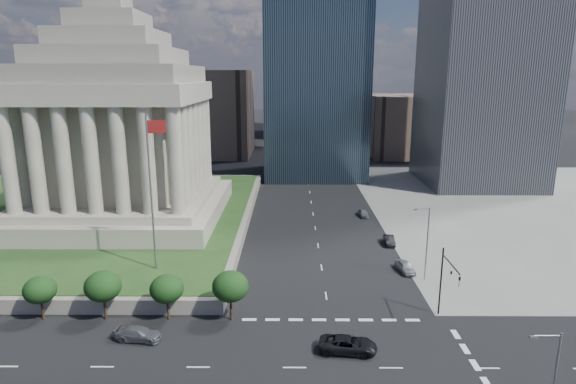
{
  "coord_description": "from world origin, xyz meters",
  "views": [
    {
      "loc": [
        -4.37,
        -34.66,
        26.54
      ],
      "look_at": [
        -4.67,
        13.92,
        14.69
      ],
      "focal_mm": 30.0,
      "sensor_mm": 36.0,
      "label": 1
    }
  ],
  "objects_px": {
    "street_lamp_north": "(426,239)",
    "traffic_signal_ne": "(447,278)",
    "pickup_truck": "(348,345)",
    "parked_sedan_near": "(405,267)",
    "flagpole": "(152,185)",
    "parked_sedan_far": "(363,213)",
    "suv_grey": "(139,334)",
    "war_memorial": "(117,106)",
    "parked_sedan_mid": "(389,240)"
  },
  "relations": [
    {
      "from": "parked_sedan_far",
      "to": "parked_sedan_mid",
      "type": "bearing_deg",
      "value": -87.94
    },
    {
      "from": "traffic_signal_ne",
      "to": "pickup_truck",
      "type": "bearing_deg",
      "value": -151.77
    },
    {
      "from": "street_lamp_north",
      "to": "traffic_signal_ne",
      "type": "bearing_deg",
      "value": -94.19
    },
    {
      "from": "parked_sedan_near",
      "to": "suv_grey",
      "type": "bearing_deg",
      "value": -159.53
    },
    {
      "from": "parked_sedan_far",
      "to": "war_memorial",
      "type": "bearing_deg",
      "value": -176.65
    },
    {
      "from": "street_lamp_north",
      "to": "suv_grey",
      "type": "bearing_deg",
      "value": -155.32
    },
    {
      "from": "parked_sedan_mid",
      "to": "parked_sedan_far",
      "type": "height_order",
      "value": "parked_sedan_mid"
    },
    {
      "from": "pickup_truck",
      "to": "parked_sedan_mid",
      "type": "relative_size",
      "value": 1.37
    },
    {
      "from": "war_memorial",
      "to": "traffic_signal_ne",
      "type": "xyz_separation_m",
      "value": [
        46.5,
        -34.3,
        -16.15
      ]
    },
    {
      "from": "traffic_signal_ne",
      "to": "parked_sedan_far",
      "type": "relative_size",
      "value": 2.04
    },
    {
      "from": "war_memorial",
      "to": "pickup_truck",
      "type": "bearing_deg",
      "value": -48.82
    },
    {
      "from": "traffic_signal_ne",
      "to": "suv_grey",
      "type": "distance_m",
      "value": 33.05
    },
    {
      "from": "traffic_signal_ne",
      "to": "parked_sedan_far",
      "type": "bearing_deg",
      "value": 94.07
    },
    {
      "from": "traffic_signal_ne",
      "to": "suv_grey",
      "type": "xyz_separation_m",
      "value": [
        -32.49,
        -4.0,
        -4.55
      ]
    },
    {
      "from": "pickup_truck",
      "to": "suv_grey",
      "type": "bearing_deg",
      "value": 90.6
    },
    {
      "from": "traffic_signal_ne",
      "to": "parked_sedan_far",
      "type": "height_order",
      "value": "traffic_signal_ne"
    },
    {
      "from": "traffic_signal_ne",
      "to": "parked_sedan_near",
      "type": "distance_m",
      "value": 14.65
    },
    {
      "from": "war_memorial",
      "to": "street_lamp_north",
      "type": "xyz_separation_m",
      "value": [
        47.33,
        -23.0,
        -15.74
      ]
    },
    {
      "from": "suv_grey",
      "to": "traffic_signal_ne",
      "type": "bearing_deg",
      "value": -75.11
    },
    {
      "from": "war_memorial",
      "to": "suv_grey",
      "type": "xyz_separation_m",
      "value": [
        14.01,
        -38.31,
        -20.7
      ]
    },
    {
      "from": "war_memorial",
      "to": "parked_sedan_near",
      "type": "bearing_deg",
      "value": -24.16
    },
    {
      "from": "traffic_signal_ne",
      "to": "suv_grey",
      "type": "height_order",
      "value": "traffic_signal_ne"
    },
    {
      "from": "parked_sedan_near",
      "to": "war_memorial",
      "type": "bearing_deg",
      "value": 146.69
    },
    {
      "from": "traffic_signal_ne",
      "to": "pickup_truck",
      "type": "xyz_separation_m",
      "value": [
        -11.22,
        -6.02,
        -4.46
      ]
    },
    {
      "from": "war_memorial",
      "to": "flagpole",
      "type": "bearing_deg",
      "value": -63.11
    },
    {
      "from": "street_lamp_north",
      "to": "parked_sedan_mid",
      "type": "relative_size",
      "value": 2.41
    },
    {
      "from": "traffic_signal_ne",
      "to": "parked_sedan_near",
      "type": "relative_size",
      "value": 1.86
    },
    {
      "from": "suv_grey",
      "to": "parked_sedan_far",
      "type": "distance_m",
      "value": 53.52
    },
    {
      "from": "flagpole",
      "to": "parked_sedan_mid",
      "type": "relative_size",
      "value": 4.83
    },
    {
      "from": "parked_sedan_mid",
      "to": "suv_grey",
      "type": "bearing_deg",
      "value": -134.64
    },
    {
      "from": "pickup_truck",
      "to": "parked_sedan_far",
      "type": "height_order",
      "value": "pickup_truck"
    },
    {
      "from": "flagpole",
      "to": "suv_grey",
      "type": "xyz_separation_m",
      "value": [
        1.84,
        -14.31,
        -12.42
      ]
    },
    {
      "from": "traffic_signal_ne",
      "to": "parked_sedan_mid",
      "type": "height_order",
      "value": "traffic_signal_ne"
    },
    {
      "from": "street_lamp_north",
      "to": "parked_sedan_near",
      "type": "distance_m",
      "value": 5.86
    },
    {
      "from": "street_lamp_north",
      "to": "parked_sedan_mid",
      "type": "bearing_deg",
      "value": 97.6
    },
    {
      "from": "street_lamp_north",
      "to": "pickup_truck",
      "type": "relative_size",
      "value": 1.76
    },
    {
      "from": "street_lamp_north",
      "to": "parked_sedan_near",
      "type": "relative_size",
      "value": 2.32
    },
    {
      "from": "flagpole",
      "to": "parked_sedan_far",
      "type": "distance_m",
      "value": 45.4
    },
    {
      "from": "war_memorial",
      "to": "parked_sedan_near",
      "type": "height_order",
      "value": "war_memorial"
    },
    {
      "from": "suv_grey",
      "to": "parked_sedan_mid",
      "type": "relative_size",
      "value": 1.16
    },
    {
      "from": "parked_sedan_mid",
      "to": "traffic_signal_ne",
      "type": "bearing_deg",
      "value": -85.0
    },
    {
      "from": "traffic_signal_ne",
      "to": "parked_sedan_far",
      "type": "xyz_separation_m",
      "value": [
        -2.89,
        40.59,
        -4.58
      ]
    },
    {
      "from": "war_memorial",
      "to": "pickup_truck",
      "type": "relative_size",
      "value": 6.86
    },
    {
      "from": "war_memorial",
      "to": "parked_sedan_near",
      "type": "distance_m",
      "value": 53.98
    },
    {
      "from": "parked_sedan_near",
      "to": "parked_sedan_far",
      "type": "relative_size",
      "value": 1.1
    },
    {
      "from": "street_lamp_north",
      "to": "parked_sedan_near",
      "type": "height_order",
      "value": "street_lamp_north"
    },
    {
      "from": "traffic_signal_ne",
      "to": "street_lamp_north",
      "type": "distance_m",
      "value": 11.34
    },
    {
      "from": "traffic_signal_ne",
      "to": "flagpole",
      "type": "bearing_deg",
      "value": 163.29
    },
    {
      "from": "suv_grey",
      "to": "parked_sedan_near",
      "type": "height_order",
      "value": "parked_sedan_near"
    },
    {
      "from": "pickup_truck",
      "to": "suv_grey",
      "type": "relative_size",
      "value": 1.19
    }
  ]
}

